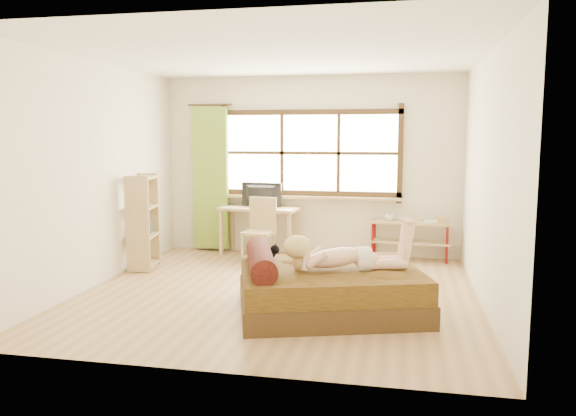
% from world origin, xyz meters
% --- Properties ---
extents(floor, '(4.50, 4.50, 0.00)m').
position_xyz_m(floor, '(0.00, 0.00, 0.00)').
color(floor, '#9E754C').
rests_on(floor, ground).
extents(ceiling, '(4.50, 4.50, 0.00)m').
position_xyz_m(ceiling, '(0.00, 0.00, 2.70)').
color(ceiling, white).
rests_on(ceiling, wall_back).
extents(wall_back, '(4.50, 0.00, 4.50)m').
position_xyz_m(wall_back, '(0.00, 2.25, 1.35)').
color(wall_back, silver).
rests_on(wall_back, floor).
extents(wall_front, '(4.50, 0.00, 4.50)m').
position_xyz_m(wall_front, '(0.00, -2.25, 1.35)').
color(wall_front, silver).
rests_on(wall_front, floor).
extents(wall_left, '(0.00, 4.50, 4.50)m').
position_xyz_m(wall_left, '(-2.25, 0.00, 1.35)').
color(wall_left, silver).
rests_on(wall_left, floor).
extents(wall_right, '(0.00, 4.50, 4.50)m').
position_xyz_m(wall_right, '(2.25, 0.00, 1.35)').
color(wall_right, silver).
rests_on(wall_right, floor).
extents(window, '(2.80, 0.16, 1.46)m').
position_xyz_m(window, '(0.00, 2.22, 1.51)').
color(window, '#FFEDBF').
rests_on(window, wall_back).
extents(curtain, '(0.55, 0.10, 2.20)m').
position_xyz_m(curtain, '(-1.55, 2.13, 1.15)').
color(curtain, '#5C8524').
rests_on(curtain, wall_back).
extents(bed, '(2.18, 1.94, 0.69)m').
position_xyz_m(bed, '(0.62, -0.56, 0.25)').
color(bed, black).
rests_on(bed, floor).
extents(woman, '(1.33, 0.73, 0.55)m').
position_xyz_m(woman, '(0.81, -0.60, 0.73)').
color(woman, beige).
rests_on(woman, bed).
extents(kitten, '(0.29, 0.19, 0.22)m').
position_xyz_m(kitten, '(-0.06, -0.45, 0.57)').
color(kitten, black).
rests_on(kitten, bed).
extents(desk, '(1.23, 0.67, 0.74)m').
position_xyz_m(desk, '(-0.72, 1.95, 0.64)').
color(desk, tan).
rests_on(desk, floor).
extents(monitor, '(0.64, 0.16, 0.37)m').
position_xyz_m(monitor, '(-0.72, 2.00, 0.92)').
color(monitor, black).
rests_on(monitor, desk).
extents(chair, '(0.46, 0.46, 0.92)m').
position_xyz_m(chair, '(-0.61, 1.58, 0.51)').
color(chair, tan).
rests_on(chair, floor).
extents(pipe_shelf, '(1.17, 0.37, 0.65)m').
position_xyz_m(pipe_shelf, '(1.52, 2.07, 0.42)').
color(pipe_shelf, tan).
rests_on(pipe_shelf, floor).
extents(cup, '(0.14, 0.14, 0.10)m').
position_xyz_m(cup, '(1.21, 2.07, 0.62)').
color(cup, gray).
rests_on(cup, pipe_shelf).
extents(book, '(0.20, 0.26, 0.02)m').
position_xyz_m(book, '(1.71, 2.07, 0.58)').
color(book, gray).
rests_on(book, pipe_shelf).
extents(bookshelf, '(0.41, 0.60, 1.28)m').
position_xyz_m(bookshelf, '(-2.08, 0.83, 0.65)').
color(bookshelf, tan).
rests_on(bookshelf, floor).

